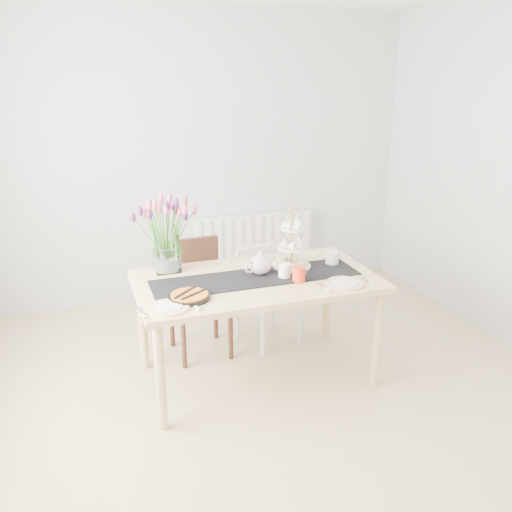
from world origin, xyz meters
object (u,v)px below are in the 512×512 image
object	(u,v)px
tulip_vase	(165,223)
mug_white	(285,271)
radiator	(254,244)
chair_white	(263,287)
tart_tin	(190,296)
mug_orange	(299,274)
teapot	(260,265)
plate_left	(168,308)
cream_jug	(332,258)
plate_right	(345,283)
chair_brown	(196,288)
dining_table	(256,289)
cake_stand	(292,253)

from	to	relation	value
tulip_vase	mug_white	size ratio (longest dim) A/B	6.36
radiator	chair_white	xyz separation A→B (m)	(-0.28, -1.04, -0.02)
tart_tin	mug_orange	xyz separation A→B (m)	(0.74, 0.04, 0.04)
mug_orange	tart_tin	bearing A→B (deg)	155.76
radiator	chair_white	bearing A→B (deg)	-105.00
teapot	plate_left	xyz separation A→B (m)	(-0.69, -0.34, -0.07)
cream_jug	mug_white	size ratio (longest dim) A/B	0.97
chair_white	plate_right	distance (m)	0.95
tulip_vase	chair_brown	bearing A→B (deg)	41.07
dining_table	cream_jug	bearing A→B (deg)	7.92
chair_brown	plate_right	size ratio (longest dim) A/B	3.49
radiator	dining_table	world-z (taller)	same
teapot	mug_orange	distance (m)	0.28
chair_brown	teapot	xyz separation A→B (m)	(0.34, -0.51, 0.32)
tart_tin	plate_left	xyz separation A→B (m)	(-0.15, -0.10, -0.01)
plate_right	dining_table	bearing A→B (deg)	149.87
cream_jug	mug_orange	distance (m)	0.43
plate_left	tart_tin	bearing A→B (deg)	34.46
tulip_vase	plate_left	xyz separation A→B (m)	(-0.11, -0.63, -0.34)
tart_tin	dining_table	bearing A→B (deg)	21.25
cake_stand	plate_left	bearing A→B (deg)	-156.85
chair_brown	plate_left	xyz separation A→B (m)	(-0.35, -0.85, 0.25)
chair_white	cake_stand	xyz separation A→B (m)	(0.05, -0.45, 0.43)
plate_right	mug_orange	bearing A→B (deg)	151.83
cream_jug	plate_right	distance (m)	0.39
chair_white	mug_orange	size ratio (longest dim) A/B	7.44
chair_brown	plate_left	size ratio (longest dim) A/B	3.56
radiator	plate_right	xyz separation A→B (m)	(-0.03, -1.90, 0.31)
cake_stand	mug_orange	distance (m)	0.28
cake_stand	cream_jug	world-z (taller)	cake_stand
cake_stand	teapot	bearing A→B (deg)	-165.93
radiator	tart_tin	bearing A→B (deg)	-119.85
dining_table	tart_tin	world-z (taller)	tart_tin
chair_white	cream_jug	world-z (taller)	cream_jug
chair_white	tulip_vase	xyz separation A→B (m)	(-0.79, -0.22, 0.66)
chair_brown	teapot	world-z (taller)	teapot
teapot	tart_tin	size ratio (longest dim) A/B	0.93
cake_stand	cream_jug	distance (m)	0.31
mug_white	plate_left	bearing A→B (deg)	-154.10
cake_stand	plate_left	world-z (taller)	cake_stand
cream_jug	tulip_vase	bearing A→B (deg)	148.74
tart_tin	plate_right	distance (m)	1.01
tulip_vase	tart_tin	distance (m)	0.63
tulip_vase	mug_white	distance (m)	0.87
radiator	teapot	xyz separation A→B (m)	(-0.49, -1.56, 0.37)
chair_white	plate_left	size ratio (longest dim) A/B	3.09
plate_right	mug_white	bearing A→B (deg)	143.31
chair_white	mug_white	size ratio (longest dim) A/B	7.63
tart_tin	mug_white	size ratio (longest dim) A/B	2.59
tulip_vase	plate_right	bearing A→B (deg)	-31.31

